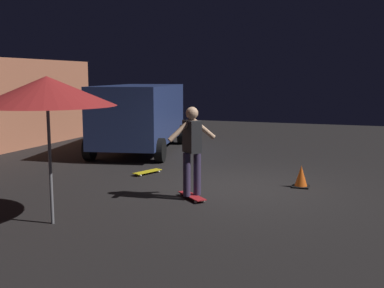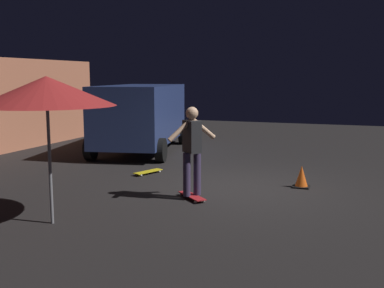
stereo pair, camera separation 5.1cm
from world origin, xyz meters
TOP-DOWN VIEW (x-y plane):
  - ground_plane at (0.00, 0.00)m, footprint 28.00×28.00m
  - parked_van at (3.64, 3.94)m, footprint 4.88×2.97m
  - patio_umbrella at (-3.29, 2.13)m, footprint 2.10×2.10m
  - skateboard_ridden at (-1.17, 0.55)m, footprint 0.68×0.71m
  - skateboard_spare at (0.61, 2.31)m, footprint 0.80×0.47m
  - skater at (-1.17, 0.55)m, footprint 0.78×0.73m
  - traffic_cone at (0.48, -1.28)m, footprint 0.34×0.34m

SIDE VIEW (x-z plane):
  - ground_plane at x=0.00m, z-range 0.00..0.00m
  - skateboard_ridden at x=-1.17m, z-range 0.02..0.09m
  - skateboard_spare at x=0.61m, z-range 0.02..0.09m
  - traffic_cone at x=0.48m, z-range -0.02..0.44m
  - skater at x=-1.17m, z-range 0.20..1.87m
  - parked_van at x=3.64m, z-range 0.15..2.18m
  - patio_umbrella at x=-3.29m, z-range 0.92..3.22m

